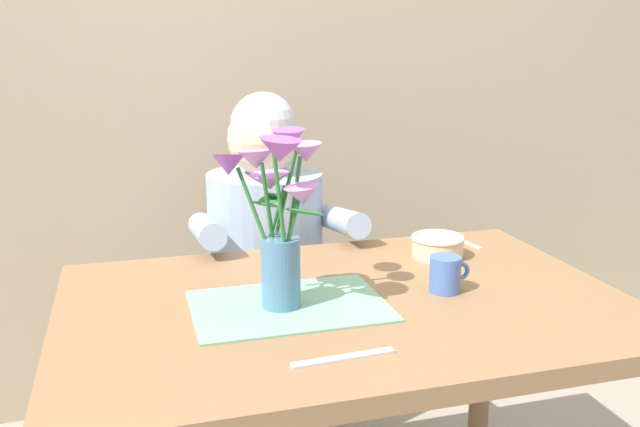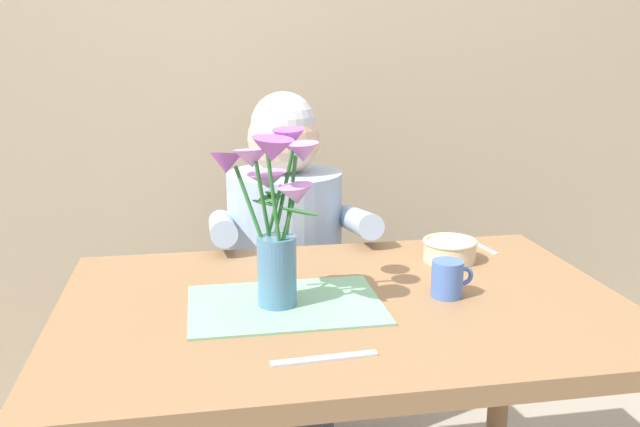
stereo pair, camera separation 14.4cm
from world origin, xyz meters
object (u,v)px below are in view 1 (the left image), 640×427
Objects in this scene: seated_person at (267,283)px; ceramic_bowl at (438,245)px; coffee_cup at (446,274)px; flower_vase at (278,209)px; dinner_knife at (343,358)px.

seated_person is 8.35× the size of ceramic_bowl.
ceramic_bowl is 1.46× the size of coffee_cup.
dinner_knife is at bearing -78.09° from flower_vase.
ceramic_bowl is (0.46, 0.22, -0.18)m from flower_vase.
flower_vase is 0.41m from coffee_cup.
coffee_cup is (0.32, 0.25, 0.04)m from dinner_knife.
ceramic_bowl is (0.36, -0.40, 0.21)m from seated_person.
dinner_knife is at bearing -92.24° from seated_person.
seated_person reaches higher than dinner_knife.
dinner_knife is (0.05, -0.26, -0.21)m from flower_vase.
seated_person is 0.74m from flower_vase.
coffee_cup is at bearing -111.67° from ceramic_bowl.
flower_vase reaches higher than dinner_knife.
flower_vase is 3.93× the size of coffee_cup.
coffee_cup reaches higher than dinner_knife.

